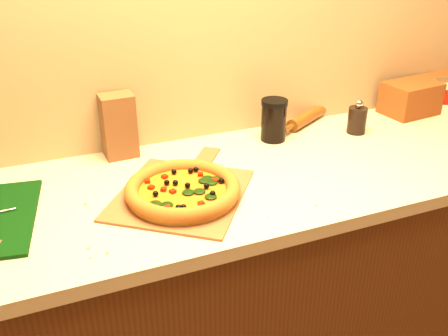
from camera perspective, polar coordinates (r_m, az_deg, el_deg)
cabinet at (r=1.78m, az=0.19°, el=-14.57°), size 2.80×0.65×0.86m
countertop at (r=1.52m, az=0.22°, el=-1.73°), size 2.84×0.68×0.04m
pizza_peel at (r=1.43m, az=-4.75°, el=-2.71°), size 0.50×0.53×0.01m
pizza at (r=1.39m, az=-4.74°, el=-2.51°), size 0.32×0.32×0.05m
pepper_grinder at (r=1.87m, az=14.97°, el=5.41°), size 0.07×0.07×0.13m
rolling_pin at (r=1.94m, az=9.58°, el=5.80°), size 0.32×0.20×0.05m
coffee_canister at (r=2.20m, az=23.96°, el=7.62°), size 0.10×0.10×0.13m
bread_bag at (r=2.22m, az=22.72°, el=7.86°), size 0.47×0.20×0.13m
paper_bag at (r=1.64m, az=-11.95°, el=4.73°), size 0.11×0.09×0.21m
dark_jar at (r=1.75m, az=5.71°, el=5.49°), size 0.09×0.09×0.15m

